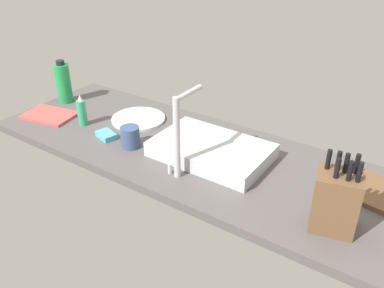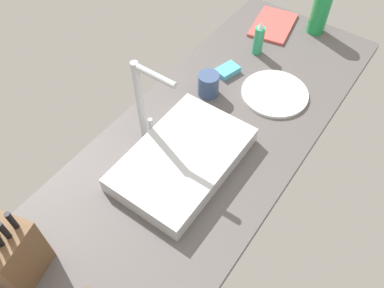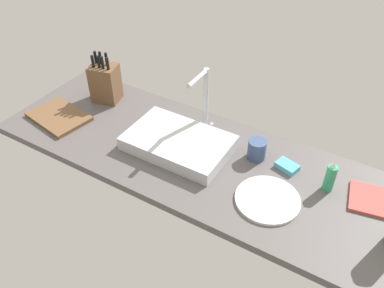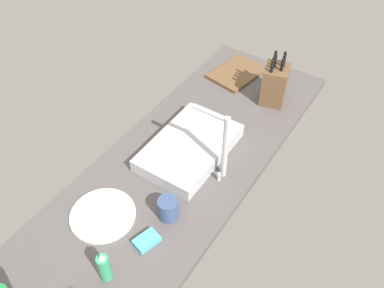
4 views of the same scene
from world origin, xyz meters
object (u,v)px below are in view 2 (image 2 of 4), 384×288
(sink_basin, at_px, (182,159))
(dish_towel, at_px, (273,25))
(coffee_mug, at_px, (208,84))
(dish_sponge, at_px, (227,70))
(knife_block, at_px, (12,254))
(soap_bottle, at_px, (259,40))
(dinner_plate, at_px, (275,93))
(faucet, at_px, (143,97))
(water_bottle, at_px, (320,10))

(sink_basin, xyz_separation_m, dish_towel, (0.83, 0.12, -0.02))
(coffee_mug, distance_m, dish_sponge, 0.14)
(knife_block, relative_size, soap_bottle, 1.73)
(soap_bottle, relative_size, dinner_plate, 0.59)
(faucet, relative_size, dinner_plate, 1.26)
(sink_basin, distance_m, faucet, 0.23)
(soap_bottle, distance_m, dish_towel, 0.21)
(sink_basin, xyz_separation_m, faucet, (0.03, 0.17, 0.15))
(soap_bottle, relative_size, coffee_mug, 1.64)
(dinner_plate, bearing_deg, soap_bottle, 45.08)
(sink_basin, bearing_deg, soap_bottle, 7.60)
(faucet, bearing_deg, dinner_plate, -31.22)
(knife_block, bearing_deg, water_bottle, -22.03)
(sink_basin, xyz_separation_m, coffee_mug, (0.32, 0.11, 0.01))
(soap_bottle, bearing_deg, coffee_mug, 174.62)
(knife_block, height_order, dinner_plate, knife_block)
(soap_bottle, bearing_deg, dish_sponge, 169.77)
(faucet, bearing_deg, coffee_mug, -10.22)
(faucet, relative_size, water_bottle, 1.44)
(sink_basin, relative_size, soap_bottle, 3.07)
(coffee_mug, bearing_deg, water_bottle, -15.52)
(coffee_mug, xyz_separation_m, dish_sponge, (0.14, 0.00, -0.03))
(dinner_plate, bearing_deg, coffee_mug, 123.87)
(faucet, relative_size, knife_block, 1.24)
(faucet, xyz_separation_m, dish_towel, (0.80, -0.05, -0.18))
(dinner_plate, xyz_separation_m, dish_towel, (0.38, 0.21, 0.00))
(faucet, distance_m, coffee_mug, 0.32)
(sink_basin, height_order, knife_block, knife_block)
(water_bottle, bearing_deg, dish_sponge, 159.81)
(knife_block, distance_m, dish_towel, 1.36)
(water_bottle, distance_m, dish_sponge, 0.49)
(sink_basin, height_order, faucet, faucet)
(soap_bottle, relative_size, dish_sponge, 1.62)
(knife_block, xyz_separation_m, coffee_mug, (0.84, -0.03, -0.05))
(dish_towel, height_order, coffee_mug, coffee_mug)
(sink_basin, xyz_separation_m, knife_block, (-0.52, 0.14, 0.07))
(faucet, height_order, soap_bottle, faucet)
(dish_towel, height_order, dish_sponge, dish_sponge)
(sink_basin, relative_size, faucet, 1.43)
(faucet, xyz_separation_m, soap_bottle, (0.60, -0.08, -0.12))
(faucet, distance_m, water_bottle, 0.90)
(faucet, xyz_separation_m, dish_sponge, (0.42, -0.05, -0.17))
(soap_bottle, height_order, coffee_mug, soap_bottle)
(dinner_plate, relative_size, coffee_mug, 2.79)
(knife_block, xyz_separation_m, dish_sponge, (0.98, -0.02, -0.09))
(knife_block, distance_m, soap_bottle, 1.16)
(soap_bottle, height_order, dish_towel, soap_bottle)
(water_bottle, bearing_deg, dish_towel, 114.22)
(sink_basin, relative_size, dinner_plate, 1.80)
(coffee_mug, bearing_deg, sink_basin, -160.24)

